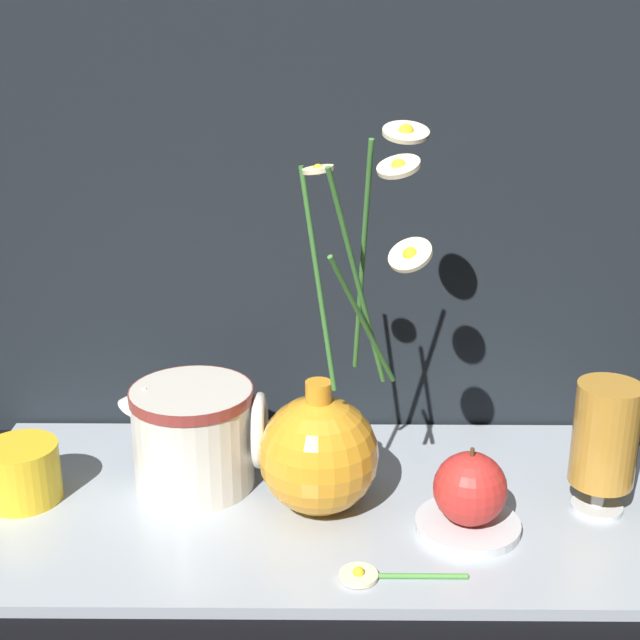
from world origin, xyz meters
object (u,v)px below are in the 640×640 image
(orange_fruit, at_px, (470,489))
(ceramic_pitcher, at_px, (195,432))
(vase_with_flowers, at_px, (324,448))
(tea_glass, at_px, (605,437))
(yellow_mug, at_px, (21,470))

(orange_fruit, bearing_deg, ceramic_pitcher, 162.75)
(vase_with_flowers, xyz_separation_m, tea_glass, (0.28, -0.00, 0.01))
(yellow_mug, relative_size, tea_glass, 0.63)
(ceramic_pitcher, xyz_separation_m, tea_glass, (0.42, -0.05, 0.02))
(vase_with_flowers, bearing_deg, ceramic_pitcher, 160.80)
(vase_with_flowers, height_order, yellow_mug, vase_with_flowers)
(vase_with_flowers, relative_size, tea_glass, 2.80)
(vase_with_flowers, distance_m, orange_fruit, 0.15)
(vase_with_flowers, height_order, ceramic_pitcher, vase_with_flowers)
(tea_glass, xyz_separation_m, orange_fruit, (-0.14, -0.04, -0.04))
(ceramic_pitcher, distance_m, tea_glass, 0.42)
(tea_glass, height_order, orange_fruit, tea_glass)
(yellow_mug, distance_m, ceramic_pitcher, 0.19)
(vase_with_flowers, bearing_deg, orange_fruit, -15.33)
(orange_fruit, bearing_deg, yellow_mug, 172.75)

